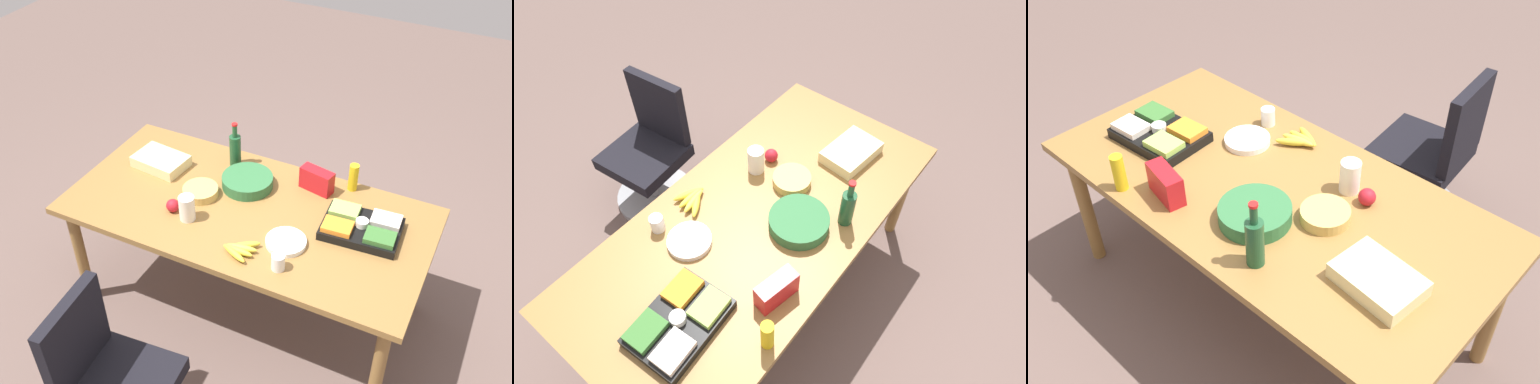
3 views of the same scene
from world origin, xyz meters
TOP-DOWN VIEW (x-y plane):
  - ground_plane at (0.00, 0.00)m, footprint 10.00×10.00m
  - conference_table at (0.00, 0.00)m, footprint 2.09×1.02m
  - office_chair at (-0.17, -1.11)m, footprint 0.56×0.56m
  - chip_bowl at (-0.31, -0.01)m, footprint 0.25×0.25m
  - veggie_tray at (0.65, 0.10)m, footprint 0.44×0.33m
  - sheet_cake at (-0.68, 0.14)m, footprint 0.34×0.25m
  - banana_bunch at (0.12, -0.34)m, footprint 0.19×0.19m
  - chip_bag_red at (0.28, 0.34)m, footprint 0.21×0.12m
  - paper_cup at (0.35, -0.35)m, footprint 0.07×0.07m
  - wine_bottle at (-0.27, 0.36)m, footprint 0.07×0.07m
  - apple_red at (-0.37, -0.20)m, footprint 0.09×0.09m
  - mayo_jar at (-0.26, -0.22)m, footprint 0.10×0.10m
  - paper_plate_stack at (0.32, -0.17)m, footprint 0.27×0.27m
  - salad_bowl at (-0.10, 0.19)m, footprint 0.39×0.39m
  - mustard_bottle at (0.48, 0.44)m, footprint 0.06×0.06m

SIDE VIEW (x-z plane):
  - ground_plane at x=0.00m, z-range 0.00..0.00m
  - office_chair at x=-0.17m, z-range -0.10..0.84m
  - conference_table at x=0.00m, z-range 0.31..1.09m
  - paper_plate_stack at x=0.32m, z-range 0.78..0.81m
  - banana_bunch at x=0.12m, z-range 0.78..0.82m
  - chip_bowl at x=-0.31m, z-range 0.78..0.83m
  - sheet_cake at x=-0.68m, z-range 0.78..0.85m
  - salad_bowl at x=-0.10m, z-range 0.78..0.85m
  - veggie_tray at x=0.65m, z-range 0.77..0.86m
  - apple_red at x=-0.37m, z-range 0.78..0.85m
  - paper_cup at x=0.35m, z-range 0.78..0.87m
  - chip_bag_red at x=0.28m, z-range 0.78..0.92m
  - mayo_jar at x=-0.26m, z-range 0.78..0.93m
  - mustard_bottle at x=0.48m, z-range 0.78..0.95m
  - wine_bottle at x=-0.27m, z-range 0.74..1.04m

